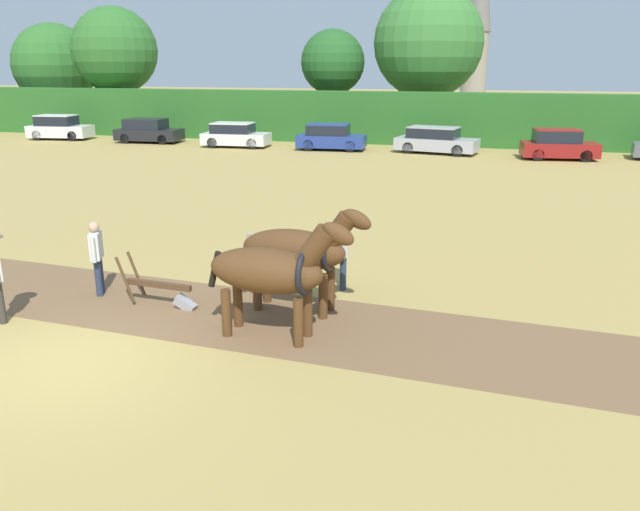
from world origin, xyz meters
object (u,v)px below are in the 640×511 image
at_px(draft_horse_lead_left, 272,271).
at_px(parked_car_center_right, 436,141).
at_px(tree_left, 115,51).
at_px(parked_car_right, 558,145).
at_px(farmer_beside_team, 343,248).
at_px(parked_car_left, 148,131).
at_px(tree_far_left, 55,65).
at_px(parked_car_center, 330,137).
at_px(tree_center_left, 333,62).
at_px(farmer_at_plow, 97,253).
at_px(parked_car_center_left, 235,135).
at_px(plow, 165,291).
at_px(draft_horse_lead_right, 299,250).
at_px(tree_center, 428,43).
at_px(parked_car_far_left, 59,128).
at_px(church_spire, 478,18).

bearing_deg(draft_horse_lead_left, parked_car_center_right, 92.43).
distance_m(tree_left, parked_car_right, 32.06).
height_order(farmer_beside_team, parked_car_left, farmer_beside_team).
relative_size(tree_far_left, tree_left, 0.90).
distance_m(tree_far_left, parked_car_center, 27.30).
bearing_deg(parked_car_center, tree_center_left, 99.80).
distance_m(farmer_at_plow, parked_car_center_right, 25.20).
distance_m(tree_far_left, tree_left, 7.48).
height_order(parked_car_center_left, parked_car_center, parked_car_center).
xyz_separation_m(draft_horse_lead_left, parked_car_center_left, (-11.51, 25.37, -0.58)).
distance_m(plow, farmer_beside_team, 3.92).
bearing_deg(plow, parked_car_center_left, 113.19).
height_order(draft_horse_lead_right, plow, draft_horse_lead_right).
height_order(farmer_beside_team, parked_car_center, farmer_beside_team).
xyz_separation_m(tree_center, farmer_at_plow, (-3.18, -33.54, -5.24)).
relative_size(draft_horse_lead_left, draft_horse_lead_right, 1.02).
xyz_separation_m(tree_center_left, parked_car_center, (1.97, -8.09, -4.20)).
bearing_deg(parked_car_center, parked_car_far_left, 175.10).
relative_size(draft_horse_lead_right, parked_car_far_left, 0.67).
bearing_deg(plow, parked_car_right, 71.99).
xyz_separation_m(tree_far_left, parked_car_center, (25.38, -9.20, -4.01)).
height_order(church_spire, farmer_at_plow, church_spire).
bearing_deg(parked_car_left, draft_horse_lead_left, -59.46).
bearing_deg(farmer_at_plow, parked_car_left, 94.70).
height_order(tree_far_left, parked_car_center, tree_far_left).
xyz_separation_m(tree_center, parked_car_center_right, (1.63, -8.81, -5.47)).
height_order(tree_left, tree_center, tree_center).
distance_m(parked_car_left, parked_car_center, 12.16).
bearing_deg(parked_car_far_left, farmer_at_plow, -58.78).
xyz_separation_m(plow, farmer_at_plow, (-1.71, 0.24, 0.62)).
xyz_separation_m(tree_center, plow, (-1.47, -33.79, -5.86)).
height_order(parked_car_center, parked_car_right, parked_car_right).
distance_m(draft_horse_lead_right, parked_car_far_left, 34.64).
height_order(plow, parked_car_center_right, parked_car_center_right).
bearing_deg(tree_far_left, plow, -50.16).
bearing_deg(draft_horse_lead_left, plow, 165.94).
height_order(draft_horse_lead_left, draft_horse_lead_right, draft_horse_lead_left).
bearing_deg(parked_car_left, plow, -62.85).
relative_size(plow, parked_car_center, 0.43).
bearing_deg(tree_left, tree_center_left, 3.90).
height_order(draft_horse_lead_right, parked_car_right, draft_horse_lead_right).
relative_size(tree_center_left, tree_center, 0.72).
xyz_separation_m(tree_left, parked_car_left, (6.16, -6.56, -5.05)).
distance_m(tree_center_left, parked_car_far_left, 18.93).
distance_m(parked_car_left, parked_car_right, 24.65).
xyz_separation_m(parked_car_center, parked_car_center_right, (6.04, 0.23, -0.02)).
relative_size(draft_horse_lead_right, parked_car_center_right, 0.59).
bearing_deg(draft_horse_lead_right, parked_car_right, 77.47).
relative_size(tree_center, farmer_at_plow, 6.06).
height_order(plow, parked_car_right, parked_car_right).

